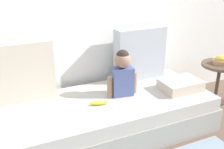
# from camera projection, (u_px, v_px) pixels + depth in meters

# --- Properties ---
(ground_plane) EXTENTS (12.00, 12.00, 0.00)m
(ground_plane) POSITION_uv_depth(u_px,v_px,m) (100.00, 135.00, 2.73)
(ground_plane) COLOR brown
(back_wall) EXTENTS (5.44, 0.10, 2.45)m
(back_wall) POSITION_uv_depth(u_px,v_px,m) (76.00, 0.00, 2.74)
(back_wall) COLOR white
(back_wall) RESTS_ON ground
(couch) EXTENTS (2.24, 0.88, 0.37)m
(couch) POSITION_uv_depth(u_px,v_px,m) (100.00, 119.00, 2.66)
(couch) COLOR #9C978F
(couch) RESTS_ON ground
(throw_pillow_left) EXTENTS (0.56, 0.16, 0.56)m
(throw_pillow_left) POSITION_uv_depth(u_px,v_px,m) (23.00, 72.00, 2.53)
(throw_pillow_left) COLOR beige
(throw_pillow_left) RESTS_ON couch
(throw_pillow_right) EXTENTS (0.56, 0.16, 0.57)m
(throw_pillow_right) POSITION_uv_depth(u_px,v_px,m) (140.00, 54.00, 3.00)
(throw_pillow_right) COLOR #B2BCC6
(throw_pillow_right) RESTS_ON couch
(toddler) EXTENTS (0.32, 0.16, 0.46)m
(toddler) POSITION_uv_depth(u_px,v_px,m) (122.00, 73.00, 2.63)
(toddler) COLOR #4C5B93
(toddler) RESTS_ON couch
(banana) EXTENTS (0.18, 0.08, 0.04)m
(banana) POSITION_uv_depth(u_px,v_px,m) (99.00, 103.00, 2.52)
(banana) COLOR yellow
(banana) RESTS_ON couch
(folded_blanket) EXTENTS (0.40, 0.28, 0.10)m
(folded_blanket) POSITION_uv_depth(u_px,v_px,m) (181.00, 85.00, 2.80)
(folded_blanket) COLOR beige
(folded_blanket) RESTS_ON couch
(side_table) EXTENTS (0.42, 0.42, 0.49)m
(side_table) POSITION_uv_depth(u_px,v_px,m) (219.00, 73.00, 3.23)
(side_table) COLOR brown
(side_table) RESTS_ON ground
(fruit_bowl) EXTENTS (0.18, 0.18, 0.10)m
(fruit_bowl) POSITION_uv_depth(u_px,v_px,m) (221.00, 60.00, 3.17)
(fruit_bowl) COLOR tan
(fruit_bowl) RESTS_ON side_table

